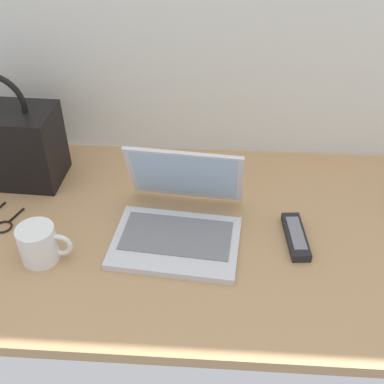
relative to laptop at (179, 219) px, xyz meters
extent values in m
cube|color=tan|center=(0.07, 0.01, -0.06)|extent=(1.60, 0.76, 0.03)
cube|color=silver|center=(0.00, -0.05, -0.04)|extent=(0.33, 0.25, 0.02)
cube|color=slate|center=(0.00, -0.04, -0.02)|extent=(0.28, 0.16, 0.00)
cube|color=silver|center=(0.01, 0.10, 0.07)|extent=(0.31, 0.11, 0.19)
cube|color=#A5C6EA|center=(0.01, 0.09, 0.07)|extent=(0.27, 0.09, 0.16)
cylinder|color=white|center=(-0.32, -0.11, 0.00)|extent=(0.09, 0.09, 0.09)
torus|color=white|center=(-0.27, -0.11, 0.00)|extent=(0.06, 0.01, 0.06)
cylinder|color=brown|center=(-0.32, -0.11, 0.04)|extent=(0.08, 0.08, 0.00)
cube|color=black|center=(0.29, -0.01, -0.03)|extent=(0.06, 0.16, 0.02)
cube|color=slate|center=(0.29, -0.01, -0.02)|extent=(0.04, 0.12, 0.00)
torus|color=black|center=(-0.46, -0.02, -0.04)|extent=(0.06, 0.06, 0.01)
cube|color=black|center=(-0.44, 0.03, -0.04)|extent=(0.02, 0.06, 0.00)
cube|color=black|center=(-0.51, 0.21, 0.07)|extent=(0.31, 0.17, 0.22)
camera|label=1|loc=(0.09, -0.91, 0.80)|focal=45.08mm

